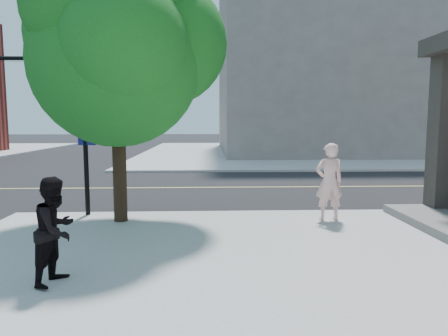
{
  "coord_description": "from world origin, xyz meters",
  "views": [
    {
      "loc": [
        3.89,
        -10.42,
        2.42
      ],
      "look_at": [
        4.27,
        -0.53,
        1.3
      ],
      "focal_mm": 32.87,
      "sensor_mm": 36.0,
      "label": 1
    }
  ],
  "objects_px": {
    "man_on_phone": "(329,182)",
    "street_tree": "(121,42)",
    "pedestrian": "(56,230)",
    "signal_pole": "(1,82)"
  },
  "relations": [
    {
      "from": "man_on_phone",
      "to": "street_tree",
      "type": "xyz_separation_m",
      "value": [
        -4.75,
        0.13,
        3.16
      ]
    },
    {
      "from": "signal_pole",
      "to": "street_tree",
      "type": "bearing_deg",
      "value": -33.97
    },
    {
      "from": "man_on_phone",
      "to": "signal_pole",
      "type": "distance_m",
      "value": 8.13
    },
    {
      "from": "man_on_phone",
      "to": "signal_pole",
      "type": "height_order",
      "value": "signal_pole"
    },
    {
      "from": "pedestrian",
      "to": "signal_pole",
      "type": "xyz_separation_m",
      "value": [
        -2.76,
        4.34,
        2.48
      ]
    },
    {
      "from": "pedestrian",
      "to": "signal_pole",
      "type": "bearing_deg",
      "value": 47.18
    },
    {
      "from": "pedestrian",
      "to": "man_on_phone",
      "type": "bearing_deg",
      "value": -39.8
    },
    {
      "from": "man_on_phone",
      "to": "pedestrian",
      "type": "xyz_separation_m",
      "value": [
        -4.99,
        -3.55,
        -0.14
      ]
    },
    {
      "from": "pedestrian",
      "to": "street_tree",
      "type": "relative_size",
      "value": 0.24
    },
    {
      "from": "pedestrian",
      "to": "street_tree",
      "type": "distance_m",
      "value": 4.95
    }
  ]
}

